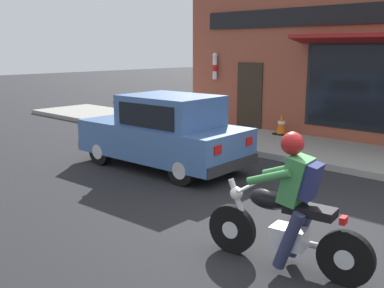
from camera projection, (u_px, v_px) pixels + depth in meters
ground_plane at (311, 244)px, 5.90m from camera, size 80.00×80.00×0.00m
sidewalk_curb at (296, 147)px, 11.34m from camera, size 2.60×22.00×0.14m
storefront_building at (349, 64)px, 11.65m from camera, size 1.25×10.50×4.20m
motorcycle_with_rider at (288, 213)px, 5.12m from camera, size 0.64×2.02×1.62m
car_hatchback at (165, 133)px, 9.51m from camera, size 1.80×3.85×1.57m
traffic_cone at (281, 124)px, 12.57m from camera, size 0.36×0.36×0.60m
fire_hydrant at (190, 111)px, 14.10m from camera, size 0.36×0.24×0.88m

